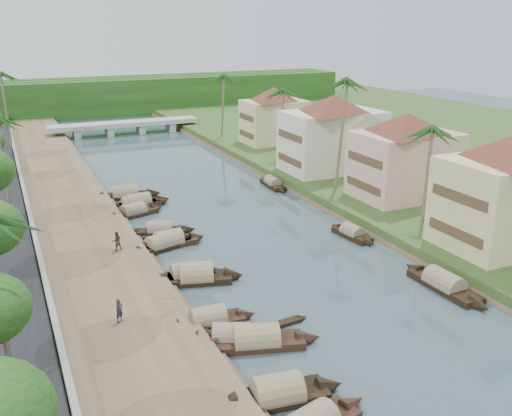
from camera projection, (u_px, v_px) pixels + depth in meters
name	position (u px, v px, depth m)	size (l,w,h in m)	color
ground	(312.00, 284.00, 47.06)	(220.00, 220.00, 0.00)	#374B53
left_bank	(77.00, 230.00, 57.95)	(10.00, 180.00, 0.80)	brown
right_bank	(365.00, 189.00, 71.63)	(16.00, 180.00, 1.20)	#30491D
retaining_wall	(32.00, 227.00, 56.00)	(0.40, 180.00, 1.10)	gray
treeline	(98.00, 96.00, 132.31)	(120.00, 14.00, 8.00)	#163E10
bridge	(125.00, 125.00, 108.80)	(28.00, 4.00, 2.40)	#A0A096
building_near	(511.00, 189.00, 50.79)	(14.85, 14.85, 10.20)	beige
building_mid	(405.00, 155.00, 65.10)	(14.11, 14.11, 9.70)	beige
building_far	(333.00, 132.00, 76.74)	(15.59, 15.59, 10.20)	beige
building_distant	(274.00, 115.00, 94.59)	(12.62, 12.62, 9.20)	beige
sampan_1	(277.00, 395.00, 32.43)	(8.40, 2.94, 2.42)	black
sampan_2	(256.00, 341.00, 37.88)	(9.07, 4.23, 2.34)	black
sampan_3	(232.00, 338.00, 38.29)	(7.56, 4.53, 2.07)	black
sampan_4	(208.00, 321.00, 40.48)	(7.31, 2.14, 2.07)	black
sampan_5	(196.00, 277.00, 47.32)	(8.29, 4.04, 2.53)	black
sampan_6	(185.00, 275.00, 47.72)	(6.89, 1.98, 2.07)	black
sampan_7	(162.00, 245.00, 54.12)	(8.26, 3.92, 2.17)	black
sampan_8	(169.00, 242.00, 54.86)	(7.70, 2.44, 2.33)	black
sampan_9	(160.00, 230.00, 57.88)	(7.53, 3.18, 1.92)	black
sampan_10	(133.00, 212.00, 63.34)	(7.75, 3.63, 2.11)	black
sampan_11	(138.00, 203.00, 66.53)	(8.24, 2.81, 2.31)	black
sampan_12	(135.00, 204.00, 66.24)	(8.37, 1.90, 2.01)	black
sampan_13	(125.00, 195.00, 69.79)	(9.00, 3.33, 2.39)	black
sampan_14	(444.00, 285.00, 45.96)	(2.14, 9.57, 2.29)	black
sampan_15	(352.00, 234.00, 57.05)	(2.09, 6.79, 1.85)	black
sampan_16	(273.00, 184.00, 74.55)	(1.81, 7.54, 1.88)	black
canoe_1	(282.00, 324.00, 40.61)	(4.35, 1.14, 0.69)	black
canoe_2	(145.00, 237.00, 56.86)	(5.76, 1.62, 0.83)	black
palm_1	(431.00, 130.00, 54.85)	(3.20, 3.20, 11.22)	#73604D
palm_2	(342.00, 83.00, 66.09)	(3.20, 3.20, 14.52)	#73604D
palm_3	(282.00, 91.00, 82.36)	(3.20, 3.20, 11.56)	#73604D
palm_7	(221.00, 77.00, 97.89)	(3.20, 3.20, 12.08)	#73604D
palm_8	(2.00, 75.00, 88.23)	(3.20, 3.20, 13.11)	#73604D
tree_6	(355.00, 124.00, 80.39)	(4.17, 4.17, 7.50)	#463528
person_near	(119.00, 310.00, 39.33)	(0.62, 0.41, 1.71)	#25232A
person_far	(117.00, 241.00, 51.67)	(0.86, 0.67, 1.77)	#372F27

